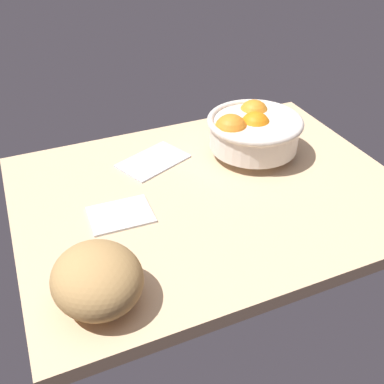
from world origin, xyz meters
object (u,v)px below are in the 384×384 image
napkin_folded (121,214)px  napkin_spare (153,160)px  fruit_bowl (252,130)px  bread_loaf (97,279)px

napkin_folded → napkin_spare: same height
fruit_bowl → bread_loaf: size_ratio=1.47×
fruit_bowl → bread_loaf: fruit_bowl is taller
fruit_bowl → bread_loaf: bearing=-145.1°
napkin_folded → napkin_spare: size_ratio=0.79×
bread_loaf → napkin_folded: bearing=65.9°
bread_loaf → napkin_folded: bread_loaf is taller
napkin_spare → napkin_folded: bearing=-127.1°
fruit_bowl → napkin_spare: bearing=166.8°
bread_loaf → napkin_folded: 22.17cm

